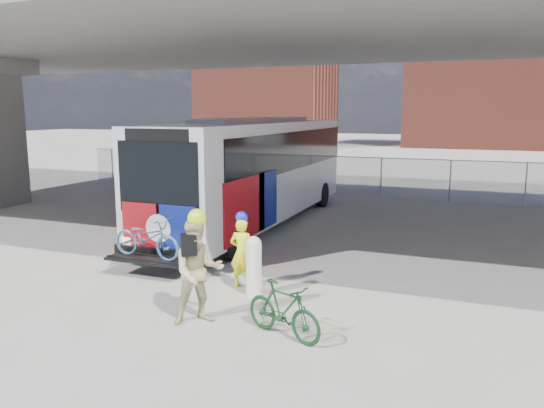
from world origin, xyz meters
The scene contains 9 objects.
ground centered at (0.00, 0.00, 0.00)m, with size 160.00×160.00×0.00m, color #9E9991.
bus centered at (-2.00, 4.58, 2.11)m, with size 2.67×12.97×3.69m.
overpass centered at (0.00, 4.00, 6.54)m, with size 40.00×16.00×7.95m.
chainlink_fence centered at (0.00, 12.00, 1.42)m, with size 30.00×0.06×30.00m.
brick_buildings centered at (1.23, 48.23, 5.42)m, with size 54.00×22.00×12.00m.
bollard centered at (0.83, -2.16, 0.70)m, with size 0.34×0.34×1.30m.
cyclist_hivis centered at (0.38, -1.79, 0.84)m, with size 0.58×0.39×1.75m.
cyclist_tan centered at (0.48, -3.92, 1.03)m, with size 1.22×1.20×2.17m.
bike_parked centered at (2.18, -3.96, 0.50)m, with size 0.47×1.66×1.00m, color #123A1B.
Camera 1 is at (5.22, -12.18, 3.92)m, focal length 35.00 mm.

